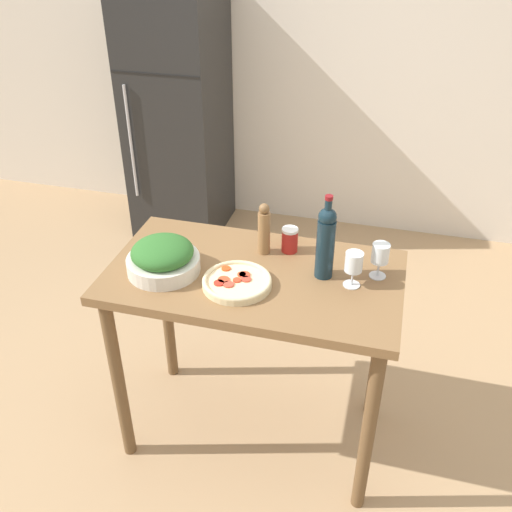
# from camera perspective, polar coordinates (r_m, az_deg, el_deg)

# --- Properties ---
(ground_plane) EXTENTS (14.00, 14.00, 0.00)m
(ground_plane) POSITION_cam_1_polar(r_m,az_deg,el_deg) (2.93, -0.17, -16.93)
(ground_plane) COLOR tan
(wall_back) EXTENTS (6.40, 0.08, 2.60)m
(wall_back) POSITION_cam_1_polar(r_m,az_deg,el_deg) (4.19, 8.22, 19.55)
(wall_back) COLOR silver
(wall_back) RESTS_ON ground_plane
(refrigerator) EXTENTS (0.61, 0.69, 1.75)m
(refrigerator) POSITION_cam_1_polar(r_m,az_deg,el_deg) (4.21, -7.77, 13.63)
(refrigerator) COLOR black
(refrigerator) RESTS_ON ground_plane
(prep_counter) EXTENTS (1.19, 0.66, 0.93)m
(prep_counter) POSITION_cam_1_polar(r_m,az_deg,el_deg) (2.38, -0.20, -4.50)
(prep_counter) COLOR brown
(prep_counter) RESTS_ON ground_plane
(wine_bottle) EXTENTS (0.07, 0.07, 0.36)m
(wine_bottle) POSITION_cam_1_polar(r_m,az_deg,el_deg) (2.21, 6.99, 1.52)
(wine_bottle) COLOR #142833
(wine_bottle) RESTS_ON prep_counter
(wine_glass_near) EXTENTS (0.07, 0.07, 0.15)m
(wine_glass_near) POSITION_cam_1_polar(r_m,az_deg,el_deg) (2.21, 9.75, -0.77)
(wine_glass_near) COLOR silver
(wine_glass_near) RESTS_ON prep_counter
(wine_glass_far) EXTENTS (0.07, 0.07, 0.15)m
(wine_glass_far) POSITION_cam_1_polar(r_m,az_deg,el_deg) (2.28, 12.32, 0.11)
(wine_glass_far) COLOR silver
(wine_glass_far) RESTS_ON prep_counter
(pepper_mill) EXTENTS (0.05, 0.05, 0.23)m
(pepper_mill) POSITION_cam_1_polar(r_m,az_deg,el_deg) (2.37, 0.84, 2.66)
(pepper_mill) COLOR olive
(pepper_mill) RESTS_ON prep_counter
(salad_bowl) EXTENTS (0.29, 0.29, 0.14)m
(salad_bowl) POSITION_cam_1_polar(r_m,az_deg,el_deg) (2.31, -9.29, -0.16)
(salad_bowl) COLOR silver
(salad_bowl) RESTS_ON prep_counter
(homemade_pizza) EXTENTS (0.27, 0.27, 0.03)m
(homemade_pizza) POSITION_cam_1_polar(r_m,az_deg,el_deg) (2.22, -1.92, -2.60)
(homemade_pizza) COLOR beige
(homemade_pizza) RESTS_ON prep_counter
(salt_canister) EXTENTS (0.07, 0.07, 0.11)m
(salt_canister) POSITION_cam_1_polar(r_m,az_deg,el_deg) (2.42, 3.39, 1.63)
(salt_canister) COLOR #B2231E
(salt_canister) RESTS_ON prep_counter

